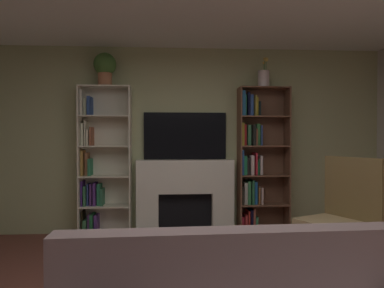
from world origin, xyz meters
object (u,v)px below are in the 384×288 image
Objects in this scene: bookshelf_right at (256,162)px; armchair at (343,215)px; vase_with_flowers at (264,78)px; fireplace at (185,195)px; potted_plant at (105,67)px; bookshelf_left at (100,166)px; tv at (185,136)px.

bookshelf_right reaches higher than armchair.
fireplace is at bearing 177.81° from vase_with_flowers.
fireplace is 1.99m from vase_with_flowers.
potted_plant reaches higher than fireplace.
bookshelf_right is (2.20, -0.01, 0.06)m from bookshelf_left.
bookshelf_right is 2.49m from potted_plant.
potted_plant is at bearing 179.98° from vase_with_flowers.
vase_with_flowers is (2.21, -0.00, -0.13)m from potted_plant.
potted_plant reaches higher than tv.
tv is 0.57× the size of bookshelf_left.
vase_with_flowers is (2.30, -0.05, 1.24)m from bookshelf_left.
bookshelf_left is at bearing 179.68° from fireplace.
potted_plant is (-1.11, -0.04, 1.78)m from fireplace.
potted_plant is 3.50m from armchair.
vase_with_flowers reaches higher than bookshelf_right.
bookshelf_right is at bearing -4.76° from tv.
bookshelf_left is 1.80× the size of armchair.
fireplace is 0.71× the size of bookshelf_right.
bookshelf_left reaches higher than fireplace.
bookshelf_right is 4.55× the size of potted_plant.
bookshelf_right is at bearing 158.96° from vase_with_flowers.
vase_with_flowers is 2.21m from armchair.
bookshelf_right is at bearing -0.33° from bookshelf_left.
bookshelf_left is (-1.19, 0.01, 0.41)m from fireplace.
tv is 0.57× the size of bookshelf_right.
bookshelf_left is 1.37m from potted_plant.
vase_with_flowers reaches higher than fireplace.
fireplace is 2.10m from potted_plant.
armchair reaches higher than fireplace.
bookshelf_left is at bearing 152.21° from armchair.
vase_with_flowers is at bearing 108.11° from armchair.
bookshelf_left is at bearing 179.67° from bookshelf_right.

